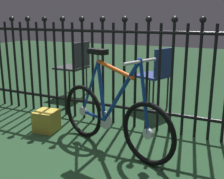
# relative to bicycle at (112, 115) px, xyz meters

# --- Properties ---
(ground_plane) EXTENTS (20.00, 20.00, 0.00)m
(ground_plane) POSITION_rel_bicycle_xyz_m (-0.12, -0.09, -0.33)
(ground_plane) COLOR #1E3C22
(iron_fence) EXTENTS (4.48, 0.07, 1.29)m
(iron_fence) POSITION_rel_bicycle_xyz_m (-0.19, 0.62, 0.32)
(iron_fence) COLOR black
(iron_fence) RESTS_ON ground
(bicycle) EXTENTS (1.35, 0.54, 0.94)m
(bicycle) POSITION_rel_bicycle_xyz_m (0.00, 0.00, 0.00)
(bicycle) COLOR black
(bicycle) RESTS_ON ground
(chair_navy) EXTENTS (0.52, 0.52, 0.84)m
(chair_navy) POSITION_rel_bicycle_xyz_m (-0.01, 1.38, 0.18)
(chair_navy) COLOR black
(chair_navy) RESTS_ON ground
(chair_charcoal) EXTENTS (0.44, 0.44, 0.86)m
(chair_charcoal) POSITION_rel_bicycle_xyz_m (-1.35, 1.46, 0.19)
(chair_charcoal) COLOR black
(chair_charcoal) RESTS_ON ground
(display_crate) EXTENTS (0.26, 0.26, 0.23)m
(display_crate) POSITION_rel_bicycle_xyz_m (-0.85, 0.08, -0.22)
(display_crate) COLOR #B29933
(display_crate) RESTS_ON ground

